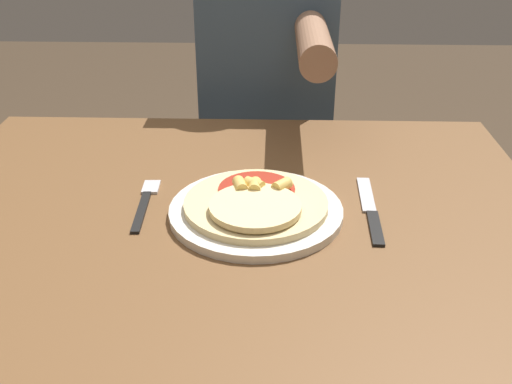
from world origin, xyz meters
TOP-DOWN VIEW (x-y plane):
  - dining_table at (0.00, 0.00)m, footprint 1.06×0.85m
  - plate at (0.04, 0.00)m, footprint 0.28×0.28m
  - pizza at (0.04, -0.00)m, footprint 0.23×0.23m
  - fork at (-0.14, 0.03)m, footprint 0.03×0.18m
  - knife at (0.23, 0.02)m, footprint 0.03×0.22m
  - person_diner at (0.05, 0.62)m, footprint 0.32×0.52m

SIDE VIEW (x-z plane):
  - dining_table at x=0.00m, z-range 0.25..0.98m
  - person_diner at x=0.05m, z-range 0.10..1.31m
  - knife at x=0.23m, z-range 0.73..0.73m
  - fork at x=-0.14m, z-range 0.73..0.73m
  - plate at x=0.04m, z-range 0.73..0.74m
  - pizza at x=0.04m, z-range 0.73..0.77m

